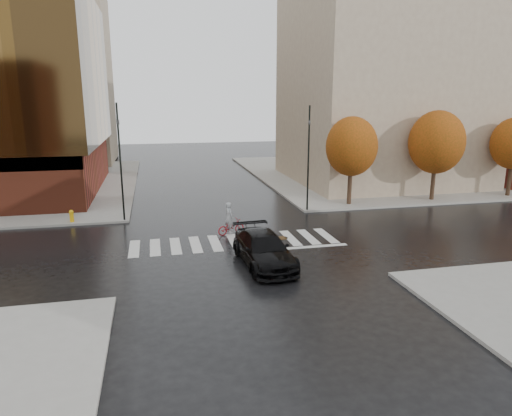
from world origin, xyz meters
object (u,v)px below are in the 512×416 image
(sedan, at_px, (264,249))
(fire_hydrant, at_px, (72,215))
(cyclist, at_px, (230,223))
(traffic_light_ne, at_px, (309,152))
(traffic_light_nw, at_px, (120,154))

(sedan, xyz_separation_m, fire_hydrant, (-10.33, 9.86, -0.19))
(cyclist, bearing_deg, traffic_light_ne, -75.05)
(traffic_light_nw, relative_size, traffic_light_ne, 1.03)
(traffic_light_ne, distance_m, fire_hydrant, 16.30)
(traffic_light_nw, bearing_deg, traffic_light_ne, 74.71)
(sedan, height_order, fire_hydrant, sedan)
(fire_hydrant, bearing_deg, sedan, -43.68)
(traffic_light_nw, relative_size, fire_hydrant, 9.44)
(cyclist, height_order, traffic_light_nw, traffic_light_nw)
(cyclist, relative_size, traffic_light_nw, 0.26)
(traffic_light_nw, bearing_deg, fire_hydrant, -108.79)
(sedan, distance_m, fire_hydrant, 14.28)
(cyclist, height_order, traffic_light_ne, traffic_light_ne)
(sedan, relative_size, traffic_light_nw, 0.72)
(sedan, bearing_deg, traffic_light_ne, 56.70)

